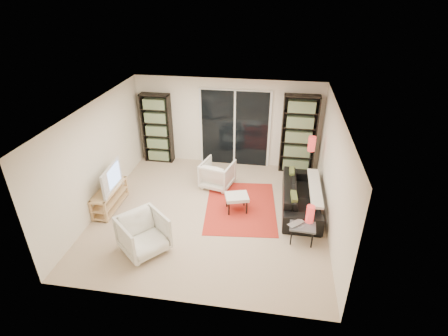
{
  "coord_description": "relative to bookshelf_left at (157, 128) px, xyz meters",
  "views": [
    {
      "loc": [
        1.3,
        -6.29,
        4.62
      ],
      "look_at": [
        0.25,
        0.3,
        1.0
      ],
      "focal_mm": 28.0,
      "sensor_mm": 36.0,
      "label": 1
    }
  ],
  "objects": [
    {
      "name": "ottoman",
      "position": [
        2.51,
        -2.15,
        -0.63
      ],
      "size": [
        0.59,
        0.53,
        0.4
      ],
      "color": "silver",
      "rests_on": "floor"
    },
    {
      "name": "wall_left",
      "position": [
        -0.55,
        -2.33,
        0.22
      ],
      "size": [
        0.02,
        5.0,
        2.4
      ],
      "primitive_type": "cube",
      "color": "white",
      "rests_on": "ground"
    },
    {
      "name": "tv_stand",
      "position": [
        -0.35,
        -2.48,
        -0.71
      ],
      "size": [
        0.38,
        1.18,
        0.5
      ],
      "color": "#E5BC74",
      "rests_on": "floor"
    },
    {
      "name": "bookshelf_left",
      "position": [
        0.0,
        0.0,
        0.0
      ],
      "size": [
        0.8,
        0.3,
        1.95
      ],
      "color": "black",
      "rests_on": "ground"
    },
    {
      "name": "tv",
      "position": [
        -0.33,
        -2.48,
        -0.19
      ],
      "size": [
        0.2,
        1.0,
        0.57
      ],
      "primitive_type": "imported",
      "rotation": [
        0.0,
        0.0,
        1.64
      ],
      "color": "black",
      "rests_on": "tv_stand"
    },
    {
      "name": "rug",
      "position": [
        2.59,
        -2.02,
        -0.97
      ],
      "size": [
        1.78,
        2.28,
        0.01
      ],
      "primitive_type": "cube",
      "rotation": [
        0.0,
        0.0,
        0.1
      ],
      "color": "red",
      "rests_on": "floor"
    },
    {
      "name": "side_table",
      "position": [
        3.91,
        -2.95,
        -0.62
      ],
      "size": [
        0.53,
        0.53,
        0.4
      ],
      "color": "#4E4E53",
      "rests_on": "floor"
    },
    {
      "name": "floor_lamp",
      "position": [
        4.13,
        -0.78,
        0.04
      ],
      "size": [
        0.2,
        0.2,
        1.33
      ],
      "color": "black",
      "rests_on": "floor"
    },
    {
      "name": "bookshelf_right",
      "position": [
        3.85,
        -0.0,
        0.07
      ],
      "size": [
        0.9,
        0.3,
        2.1
      ],
      "color": "black",
      "rests_on": "ground"
    },
    {
      "name": "wall_right",
      "position": [
        4.45,
        -2.33,
        0.22
      ],
      "size": [
        0.02,
        5.0,
        2.4
      ],
      "primitive_type": "cube",
      "color": "white",
      "rests_on": "ground"
    },
    {
      "name": "ceiling",
      "position": [
        1.95,
        -2.33,
        1.42
      ],
      "size": [
        5.0,
        5.0,
        0.02
      ],
      "primitive_type": "cube",
      "color": "white",
      "rests_on": "wall_back"
    },
    {
      "name": "wall_front",
      "position": [
        1.95,
        -4.83,
        0.22
      ],
      "size": [
        5.0,
        0.02,
        2.4
      ],
      "primitive_type": "cube",
      "color": "white",
      "rests_on": "ground"
    },
    {
      "name": "sofa",
      "position": [
        3.94,
        -1.8,
        -0.67
      ],
      "size": [
        0.84,
        2.12,
        0.62
      ],
      "primitive_type": "imported",
      "rotation": [
        0.0,
        0.0,
        1.58
      ],
      "color": "black",
      "rests_on": "floor"
    },
    {
      "name": "table_lamp",
      "position": [
        4.04,
        -2.87,
        -0.39
      ],
      "size": [
        0.16,
        0.16,
        0.36
      ],
      "primitive_type": "cylinder",
      "color": "red",
      "rests_on": "side_table"
    },
    {
      "name": "laptop",
      "position": [
        3.82,
        -3.03,
        -0.56
      ],
      "size": [
        0.42,
        0.41,
        0.03
      ],
      "primitive_type": "imported",
      "rotation": [
        0.0,
        0.0,
        0.76
      ],
      "color": "silver",
      "rests_on": "side_table"
    },
    {
      "name": "floor",
      "position": [
        1.95,
        -2.33,
        -0.98
      ],
      "size": [
        5.0,
        5.0,
        0.0
      ],
      "primitive_type": "plane",
      "color": "tan",
      "rests_on": "ground"
    },
    {
      "name": "wall_back",
      "position": [
        1.95,
        0.17,
        0.22
      ],
      "size": [
        5.0,
        0.02,
        2.4
      ],
      "primitive_type": "cube",
      "color": "white",
      "rests_on": "ground"
    },
    {
      "name": "armchair_front",
      "position": [
        0.93,
        -3.73,
        -0.6
      ],
      "size": [
        1.15,
        1.15,
        0.75
      ],
      "primitive_type": "imported",
      "rotation": [
        0.0,
        0.0,
        0.85
      ],
      "color": "silver",
      "rests_on": "floor"
    },
    {
      "name": "sliding_door",
      "position": [
        2.15,
        0.13,
        0.07
      ],
      "size": [
        1.92,
        0.08,
        2.16
      ],
      "color": "white",
      "rests_on": "ground"
    },
    {
      "name": "armchair_back",
      "position": [
        1.9,
        -1.17,
        -0.63
      ],
      "size": [
        0.89,
        0.91,
        0.68
      ],
      "primitive_type": "imported",
      "rotation": [
        0.0,
        0.0,
        2.89
      ],
      "color": "silver",
      "rests_on": "floor"
    }
  ]
}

